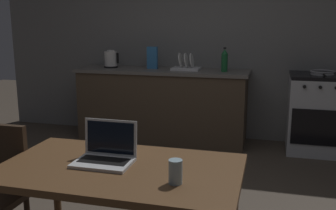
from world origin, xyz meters
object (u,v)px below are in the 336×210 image
stove_oven (315,113)px  electric_kettle (111,59)px  bottle (225,60)px  drinking_glass (175,172)px  dish_rack (186,66)px  frying_pan (322,73)px  dining_table (120,179)px  cereal_box (152,58)px  laptop (106,154)px

stove_oven → electric_kettle: size_ratio=4.06×
bottle → drinking_glass: bottle is taller
dish_rack → bottle: bearing=-6.0°
stove_oven → frying_pan: bearing=-30.1°
dining_table → electric_kettle: electric_kettle is taller
electric_kettle → dish_rack: size_ratio=0.66×
drinking_glass → cereal_box: 3.16m
drinking_glass → stove_oven: bearing=72.2°
stove_oven → laptop: (-1.40, -2.76, 0.31)m
cereal_box → dish_rack: (0.44, -0.02, -0.09)m
bottle → dish_rack: 0.49m
stove_oven → dining_table: (-1.29, -2.81, 0.20)m
dining_table → dish_rack: 2.83m
electric_kettle → drinking_glass: (1.59, -2.95, -0.24)m
electric_kettle → drinking_glass: 3.36m
laptop → electric_kettle: 3.00m
electric_kettle → drinking_glass: electric_kettle is taller
frying_pan → drinking_glass: 3.09m
stove_oven → bottle: 1.21m
dining_table → dish_rack: size_ratio=3.91×
stove_oven → dining_table: 3.10m
dish_rack → stove_oven: bearing=-0.1°
laptop → dish_rack: (-0.14, 2.76, 0.19)m
frying_pan → cereal_box: 2.02m
bottle → dish_rack: bottle is taller
laptop → drinking_glass: size_ratio=2.62×
dining_table → frying_pan: bearing=64.3°
laptop → frying_pan: (1.44, 2.74, 0.17)m
cereal_box → dish_rack: 0.45m
laptop → bottle: (0.34, 2.71, 0.28)m
bottle → cereal_box: 0.92m
bottle → cereal_box: (-0.92, 0.07, 0.00)m
cereal_box → stove_oven: bearing=-0.7°
dining_table → dish_rack: dish_rack is taller
frying_pan → laptop: bearing=-117.8°
laptop → electric_kettle: electric_kettle is taller
dining_table → laptop: (-0.10, 0.04, 0.12)m
stove_oven → drinking_glass: bearing=-107.8°
laptop → electric_kettle: (-1.14, 2.76, 0.25)m
laptop → frying_pan: size_ratio=0.72×
dining_table → bottle: size_ratio=4.60×
stove_oven → drinking_glass: 3.11m
bottle → electric_kettle: bearing=178.1°
laptop → dish_rack: 2.77m
dining_table → drinking_glass: 0.40m
stove_oven → laptop: bearing=-116.8°
bottle → dish_rack: size_ratio=0.85×
dining_table → electric_kettle: size_ratio=5.92×
frying_pan → cereal_box: size_ratio=1.61×
dining_table → frying_pan: 3.10m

